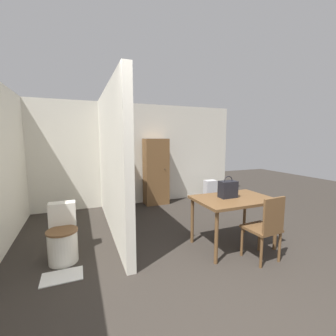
{
  "coord_description": "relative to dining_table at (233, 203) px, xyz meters",
  "views": [
    {
      "loc": [
        -1.25,
        -1.38,
        1.65
      ],
      "look_at": [
        -0.0,
        1.73,
        1.21
      ],
      "focal_mm": 24.0,
      "sensor_mm": 36.0,
      "label": 1
    }
  ],
  "objects": [
    {
      "name": "ground_plane",
      "position": [
        -0.9,
        -1.31,
        -0.68
      ],
      "size": [
        16.0,
        16.0,
        0.0
      ],
      "primitive_type": "plane",
      "color": "#2D2823"
    },
    {
      "name": "partition_wall",
      "position": [
        -1.61,
        1.32,
        0.57
      ],
      "size": [
        0.12,
        2.98,
        2.5
      ],
      "color": "beige",
      "rests_on": "ground_plane"
    },
    {
      "name": "wooden_chair",
      "position": [
        0.12,
        -0.53,
        -0.19
      ],
      "size": [
        0.43,
        0.43,
        0.91
      ],
      "rotation": [
        0.0,
        0.0,
        0.07
      ],
      "color": "brown",
      "rests_on": "ground_plane"
    },
    {
      "name": "space_heater",
      "position": [
        1.09,
        2.33,
        -0.41
      ],
      "size": [
        0.31,
        0.22,
        0.55
      ],
      "color": "#BCBCC1",
      "rests_on": "ground_plane"
    },
    {
      "name": "handbag",
      "position": [
        -0.07,
        0.05,
        0.21
      ],
      "size": [
        0.26,
        0.16,
        0.33
      ],
      "color": "black",
      "rests_on": "dining_table"
    },
    {
      "name": "toilet",
      "position": [
        -2.4,
        0.54,
        -0.36
      ],
      "size": [
        0.4,
        0.55,
        0.75
      ],
      "color": "silver",
      "rests_on": "ground_plane"
    },
    {
      "name": "wooden_cabinet",
      "position": [
        -0.35,
        2.6,
        0.14
      ],
      "size": [
        0.59,
        0.41,
        1.65
      ],
      "color": "brown",
      "rests_on": "ground_plane"
    },
    {
      "name": "dining_table",
      "position": [
        0.0,
        0.0,
        0.0
      ],
      "size": [
        1.16,
        0.79,
        0.76
      ],
      "color": "brown",
      "rests_on": "ground_plane"
    },
    {
      "name": "bath_mat",
      "position": [
        -2.4,
        0.1,
        -0.67
      ],
      "size": [
        0.47,
        0.3,
        0.01
      ],
      "color": "silver",
      "rests_on": "ground_plane"
    },
    {
      "name": "wall_back",
      "position": [
        -0.9,
        2.87,
        0.57
      ],
      "size": [
        5.58,
        0.12,
        2.5
      ],
      "color": "beige",
      "rests_on": "ground_plane"
    }
  ]
}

